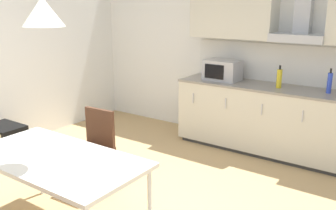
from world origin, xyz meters
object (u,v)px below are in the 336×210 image
bottle_blue (330,83)px  bottle_yellow (279,78)px  microwave (222,70)px  guitar_amp (6,142)px  pendant_lamp (43,12)px  dining_table (56,162)px  chair_far_left (94,141)px

bottle_blue → bottle_yellow: (-0.59, -0.06, -0.00)m
microwave → bottle_blue: bearing=1.1°
bottle_yellow → guitar_amp: bearing=-143.4°
bottle_blue → pendant_lamp: pendant_lamp is taller
bottle_yellow → dining_table: bearing=-108.3°
dining_table → bottle_yellow: bearing=71.7°
microwave → dining_table: 2.86m
bottle_blue → pendant_lamp: 3.35m
pendant_lamp → bottle_yellow: bearing=71.7°
dining_table → chair_far_left: size_ratio=1.81×
chair_far_left → pendant_lamp: 1.62m
bottle_yellow → pendant_lamp: 3.07m
bottle_yellow → bottle_blue: bearing=6.1°
bottle_yellow → dining_table: bottle_yellow is taller
dining_table → guitar_amp: size_ratio=3.02×
pendant_lamp → dining_table: bearing=-135.0°
bottle_yellow → chair_far_left: size_ratio=0.33×
guitar_amp → pendant_lamp: size_ratio=1.63×
guitar_amp → chair_far_left: bearing=3.5°
microwave → pendant_lamp: size_ratio=1.50×
bottle_blue → guitar_amp: bearing=-147.7°
microwave → guitar_amp: microwave is taller
bottle_blue → pendant_lamp: (-1.52, -2.86, 0.86)m
bottle_blue → guitar_amp: size_ratio=0.58×
guitar_amp → pendant_lamp: bearing=-19.9°
microwave → bottle_yellow: size_ratio=1.65×
microwave → guitar_amp: (-2.01, -2.14, -0.83)m
bottle_yellow → pendant_lamp: size_ratio=0.91×
microwave → pendant_lamp: bearing=-92.1°
microwave → guitar_amp: bearing=-133.3°
bottle_blue → guitar_amp: 4.14m
bottle_yellow → guitar_amp: bottle_yellow is taller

